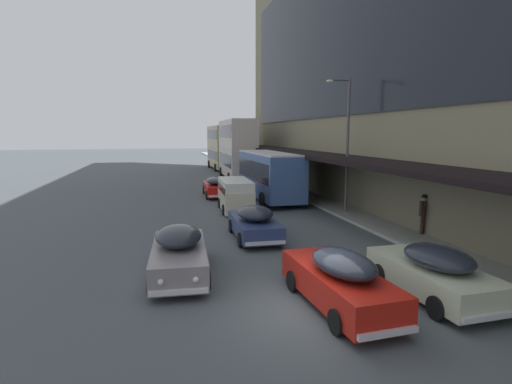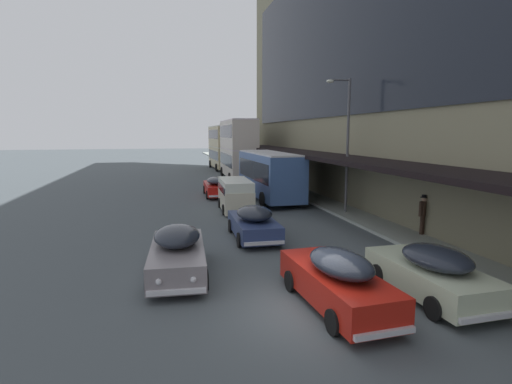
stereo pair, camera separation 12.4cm
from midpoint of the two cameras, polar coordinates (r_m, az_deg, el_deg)
ground at (r=11.54m, az=7.68°, el=-16.34°), size 240.00×240.00×0.00m
transit_bus_kerbside_front at (r=29.05m, az=1.72°, el=2.78°), size 2.90×9.21×3.46m
transit_bus_kerbside_rear at (r=53.95m, az=-5.10°, el=6.57°), size 2.73×9.76×5.79m
transit_bus_kerbside_far at (r=42.31m, az=-2.86°, el=6.37°), size 3.03×10.36×6.18m
sedan_far_back at (r=11.51m, az=11.53°, el=-12.14°), size 1.97×4.84×1.66m
sedan_lead_mid at (r=13.96m, az=-11.20°, el=-8.44°), size 2.09×4.89×1.66m
sedan_trailing_mid at (r=13.03m, az=23.78°, el=-10.39°), size 2.08×4.52×1.59m
sedan_oncoming_front at (r=18.35m, az=-0.42°, el=-4.37°), size 2.00×4.58×1.55m
sedan_second_mid at (r=30.90m, az=-5.80°, el=0.78°), size 1.96×4.94×1.51m
vw_van at (r=25.03m, az=-3.16°, el=-0.17°), size 2.04×4.62×1.96m
pedestrian_at_kerb at (r=20.10m, az=22.63°, el=-2.69°), size 0.55×0.40×1.86m
street_lamp at (r=24.11m, az=12.50°, el=7.72°), size 1.50×0.28×7.77m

